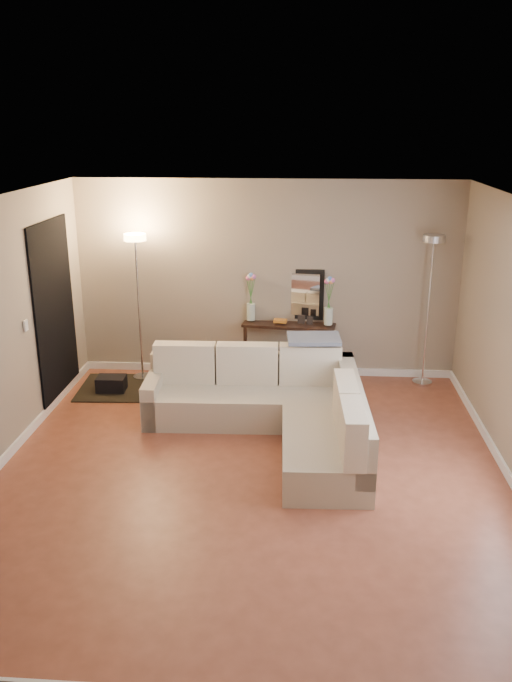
# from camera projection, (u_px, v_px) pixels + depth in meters

# --- Properties ---
(floor) EXTENTS (5.00, 5.50, 0.01)m
(floor) POSITION_uv_depth(u_px,v_px,m) (250.00, 473.00, 6.52)
(floor) COLOR brown
(floor) RESTS_ON ground
(ceiling) EXTENTS (5.00, 5.50, 0.01)m
(ceiling) POSITION_uv_depth(u_px,v_px,m) (249.00, 204.00, 5.70)
(ceiling) COLOR white
(ceiling) RESTS_ON ground
(wall_back) EXTENTS (5.00, 0.02, 2.60)m
(wall_back) POSITION_uv_depth(u_px,v_px,m) (267.00, 280.00, 8.72)
(wall_back) COLOR gray
(wall_back) RESTS_ON ground
(wall_front) EXTENTS (5.00, 0.02, 2.60)m
(wall_front) POSITION_uv_depth(u_px,v_px,m) (207.00, 517.00, 3.49)
(wall_front) COLOR gray
(wall_front) RESTS_ON ground
(baseboard_back) EXTENTS (5.00, 0.03, 0.10)m
(baseboard_back) POSITION_uv_depth(u_px,v_px,m) (266.00, 369.00, 9.09)
(baseboard_back) COLOR white
(baseboard_back) RESTS_ON ground
(baseboard_left) EXTENTS (0.03, 5.50, 0.10)m
(baseboard_left) POSITION_uv_depth(u_px,v_px,m) (4.00, 459.00, 6.67)
(baseboard_left) COLOR white
(baseboard_left) RESTS_ON ground
(baseboard_right) EXTENTS (0.03, 5.50, 0.10)m
(baseboard_right) POSITION_uv_depth(u_px,v_px,m) (510.00, 478.00, 6.33)
(baseboard_right) COLOR white
(baseboard_right) RESTS_ON ground
(doorway) EXTENTS (0.02, 1.20, 2.20)m
(doorway) POSITION_uv_depth(u_px,v_px,m) (55.00, 313.00, 7.95)
(doorway) COLOR black
(doorway) RESTS_ON ground
(switch_plate) EXTENTS (0.02, 0.08, 0.12)m
(switch_plate) POSITION_uv_depth(u_px,v_px,m) (26.00, 325.00, 7.11)
(switch_plate) COLOR white
(switch_plate) RESTS_ON ground
(sectional_sofa) EXTENTS (2.46, 2.31, 0.84)m
(sectional_sofa) POSITION_uv_depth(u_px,v_px,m) (277.00, 407.00, 7.26)
(sectional_sofa) COLOR #BDB199
(sectional_sofa) RESTS_ON floor
(throw_blanket) EXTENTS (0.63, 0.40, 0.08)m
(throw_blanket) POSITION_uv_depth(u_px,v_px,m) (314.00, 338.00, 7.62)
(throw_blanket) COLOR slate
(throw_blanket) RESTS_ON sectional_sofa
(console_table) EXTENTS (1.25, 0.48, 0.75)m
(console_table) POSITION_uv_depth(u_px,v_px,m) (283.00, 347.00, 8.85)
(console_table) COLOR black
(console_table) RESTS_ON floor
(leaning_mirror) EXTENTS (0.86, 0.15, 0.67)m
(leaning_mirror) POSITION_uv_depth(u_px,v_px,m) (291.00, 294.00, 8.77)
(leaning_mirror) COLOR black
(leaning_mirror) RESTS_ON console_table
(table_decor) EXTENTS (0.51, 0.15, 0.12)m
(table_decor) POSITION_uv_depth(u_px,v_px,m) (288.00, 321.00, 8.69)
(table_decor) COLOR #C47322
(table_decor) RESTS_ON console_table
(flower_vase_left) EXTENTS (0.14, 0.13, 0.64)m
(flower_vase_left) POSITION_uv_depth(u_px,v_px,m) (251.00, 300.00, 8.74)
(flower_vase_left) COLOR silver
(flower_vase_left) RESTS_ON console_table
(flower_vase_right) EXTENTS (0.14, 0.13, 0.64)m
(flower_vase_right) POSITION_uv_depth(u_px,v_px,m) (329.00, 304.00, 8.55)
(flower_vase_right) COLOR silver
(flower_vase_right) RESTS_ON console_table
(floor_lamp_lit) EXTENTS (0.29, 0.29, 1.94)m
(floor_lamp_lit) POSITION_uv_depth(u_px,v_px,m) (137.00, 278.00, 8.50)
(floor_lamp_lit) COLOR silver
(floor_lamp_lit) RESTS_ON floor
(floor_lamp_unlit) EXTENTS (0.32, 0.32, 1.96)m
(floor_lamp_unlit) POSITION_uv_depth(u_px,v_px,m) (431.00, 281.00, 8.31)
(floor_lamp_unlit) COLOR silver
(floor_lamp_unlit) RESTS_ON floor
(charcoal_rug) EXTENTS (1.31, 1.02, 0.02)m
(charcoal_rug) POSITION_uv_depth(u_px,v_px,m) (130.00, 388.00, 8.58)
(charcoal_rug) COLOR black
(charcoal_rug) RESTS_ON floor
(black_bag) EXTENTS (0.37, 0.27, 0.23)m
(black_bag) POSITION_uv_depth(u_px,v_px,m) (112.00, 385.00, 8.45)
(black_bag) COLOR black
(black_bag) RESTS_ON charcoal_rug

